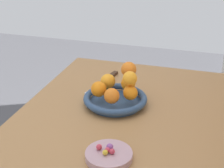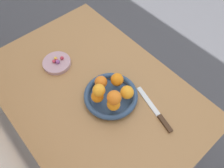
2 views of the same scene
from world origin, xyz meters
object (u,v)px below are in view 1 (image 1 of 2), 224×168
candy_dish (109,155)px  orange_0 (108,81)px  candy_ball_2 (110,147)px  dining_table (117,138)px  fruit_bowl (115,100)px  orange_2 (112,96)px  orange_1 (99,89)px  candy_ball_1 (112,151)px  orange_4 (128,84)px  candy_ball_3 (107,150)px  knife (105,81)px  orange_6 (130,78)px  orange_5 (128,69)px  orange_3 (130,93)px  candy_ball_4 (105,152)px  candy_ball_0 (99,147)px

candy_dish → orange_0: 0.42m
candy_ball_2 → dining_table: bearing=-169.8°
fruit_bowl → orange_2: (0.06, 0.00, 0.05)m
orange_1 → candy_ball_1: 0.35m
candy_dish → orange_4: size_ratio=2.47×
orange_1 → candy_ball_3: (0.32, 0.13, -0.04)m
knife → dining_table: bearing=25.9°
orange_2 → candy_ball_1: (0.28, 0.09, -0.04)m
candy_dish → knife: candy_dish is taller
dining_table → orange_6: 0.23m
orange_4 → orange_5: (-0.00, -0.00, 0.06)m
fruit_bowl → orange_3: size_ratio=4.47×
fruit_bowl → candy_ball_2: size_ratio=11.68×
dining_table → candy_ball_4: size_ratio=63.93×
orange_3 → candy_ball_1: orange_3 is taller
orange_5 → candy_dish: bearing=6.3°
orange_0 → candy_ball_0: orange_0 is taller
candy_ball_0 → candy_ball_1: size_ratio=1.06×
fruit_bowl → orange_5: size_ratio=4.11×
orange_6 → candy_ball_2: 0.33m
candy_ball_2 → candy_ball_1: bearing=35.6°
orange_2 → orange_4: bearing=165.4°
orange_5 → orange_4: bearing=40.5°
candy_dish → orange_2: bearing=-165.0°
orange_3 → orange_0: bearing=-122.6°
orange_3 → candy_ball_4: (0.34, 0.01, -0.04)m
orange_1 → orange_6: (-0.02, 0.12, 0.05)m
orange_2 → orange_5: (-0.13, 0.03, 0.06)m
candy_ball_4 → orange_0: bearing=-163.7°
orange_3 → fruit_bowl: bearing=-103.7°
dining_table → candy_ball_3: candy_ball_3 is taller
orange_1 → knife: (-0.22, -0.05, -0.07)m
dining_table → orange_1: (-0.07, -0.10, 0.16)m
dining_table → orange_2: bearing=-136.6°
orange_0 → orange_5: (-0.01, 0.08, 0.06)m
candy_ball_0 → candy_ball_2: 0.03m
fruit_bowl → candy_ball_0: 0.34m
candy_dish → candy_ball_4: size_ratio=8.43×
dining_table → candy_dish: candy_dish is taller
fruit_bowl → orange_1: size_ratio=4.14×
candy_dish → candy_ball_2: candy_ball_2 is taller
orange_4 → orange_0: bearing=-87.0°
orange_3 → candy_dish: bearing=2.6°
candy_ball_0 → candy_ball_4: (0.02, 0.03, -0.00)m
orange_5 → candy_ball_4: orange_5 is taller
candy_ball_2 → candy_ball_3: 0.01m
candy_ball_4 → knife: 0.58m
orange_6 → candy_ball_0: 0.34m
orange_1 → fruit_bowl: bearing=112.3°
orange_2 → candy_ball_4: (0.29, 0.07, -0.04)m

